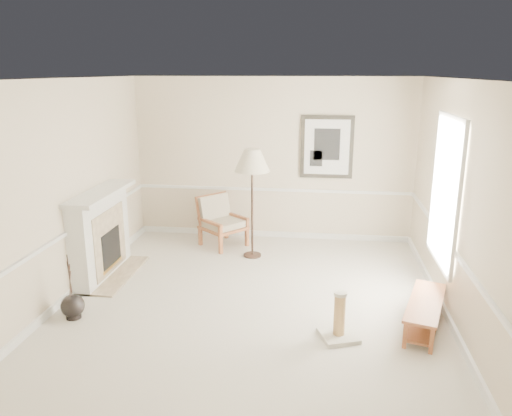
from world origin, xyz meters
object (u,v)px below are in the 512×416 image
Objects in this scene: floor_lamp at (252,163)px; scratching_post at (339,324)px; armchair at (220,219)px; bench at (425,310)px; floor_vase at (73,306)px.

scratching_post is at bearing -61.41° from floor_lamp.
armchair is at bearing 123.74° from scratching_post.
floor_vase is at bearing -175.77° from bench.
armchair is 1.68× the size of scratching_post.
floor_vase is at bearing 179.08° from scratching_post.
floor_lamp reaches higher than bench.
scratching_post is at bearing -160.06° from bench.
floor_vase is 0.48× the size of floor_lamp.
floor_lamp is (0.65, -0.52, 1.09)m from armchair.
floor_vase is 3.23m from armchair.
scratching_post is (-1.02, -0.37, -0.05)m from bench.
floor_lamp reaches higher than floor_vase.
armchair is 4.02m from bench.
floor_lamp is 3.12× the size of scratching_post.
scratching_post is at bearing -105.47° from armchair.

